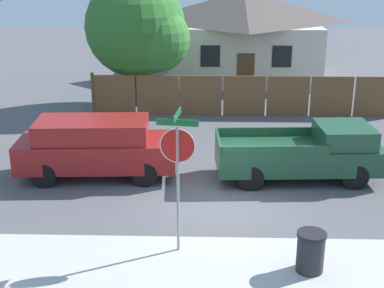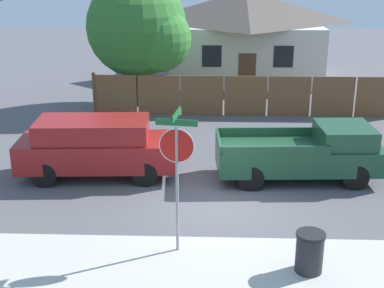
{
  "view_description": "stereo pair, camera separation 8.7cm",
  "coord_description": "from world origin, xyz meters",
  "px_view_note": "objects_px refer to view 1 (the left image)",
  "views": [
    {
      "loc": [
        -0.43,
        -13.92,
        6.67
      ],
      "look_at": [
        -0.86,
        0.52,
        1.6
      ],
      "focal_mm": 50.0,
      "sensor_mm": 36.0,
      "label": 1
    },
    {
      "loc": [
        -0.34,
        -13.92,
        6.67
      ],
      "look_at": [
        -0.86,
        0.52,
        1.6
      ],
      "focal_mm": 50.0,
      "sensor_mm": 36.0,
      "label": 2
    }
  ],
  "objects_px": {
    "oak_tree": "(140,30)",
    "orange_pickup": "(305,153)",
    "red_suv": "(96,146)",
    "trash_bin": "(310,252)",
    "house": "(243,34)",
    "stop_sign": "(178,158)"
  },
  "relations": [
    {
      "from": "orange_pickup",
      "to": "red_suv",
      "type": "bearing_deg",
      "value": 176.86
    },
    {
      "from": "red_suv",
      "to": "stop_sign",
      "type": "relative_size",
      "value": 1.46
    },
    {
      "from": "oak_tree",
      "to": "trash_bin",
      "type": "xyz_separation_m",
      "value": [
        5.4,
        -13.85,
        -3.09
      ]
    },
    {
      "from": "oak_tree",
      "to": "orange_pickup",
      "type": "relative_size",
      "value": 1.14
    },
    {
      "from": "stop_sign",
      "to": "trash_bin",
      "type": "height_order",
      "value": "stop_sign"
    },
    {
      "from": "red_suv",
      "to": "trash_bin",
      "type": "distance_m",
      "value": 7.9
    },
    {
      "from": "orange_pickup",
      "to": "stop_sign",
      "type": "distance_m",
      "value": 6.05
    },
    {
      "from": "oak_tree",
      "to": "trash_bin",
      "type": "bearing_deg",
      "value": -68.71
    },
    {
      "from": "oak_tree",
      "to": "orange_pickup",
      "type": "distance_m",
      "value": 10.86
    },
    {
      "from": "red_suv",
      "to": "stop_sign",
      "type": "xyz_separation_m",
      "value": [
        2.84,
        -4.49,
        1.35
      ]
    },
    {
      "from": "stop_sign",
      "to": "trash_bin",
      "type": "bearing_deg",
      "value": -7.83
    },
    {
      "from": "stop_sign",
      "to": "trash_bin",
      "type": "relative_size",
      "value": 3.63
    },
    {
      "from": "house",
      "to": "oak_tree",
      "type": "relative_size",
      "value": 1.47
    },
    {
      "from": "red_suv",
      "to": "trash_bin",
      "type": "bearing_deg",
      "value": -45.6
    },
    {
      "from": "red_suv",
      "to": "orange_pickup",
      "type": "bearing_deg",
      "value": -3.14
    },
    {
      "from": "house",
      "to": "trash_bin",
      "type": "xyz_separation_m",
      "value": [
        0.37,
        -20.22,
        -2.06
      ]
    },
    {
      "from": "oak_tree",
      "to": "orange_pickup",
      "type": "bearing_deg",
      "value": -54.2
    },
    {
      "from": "house",
      "to": "trash_bin",
      "type": "relative_size",
      "value": 9.23
    },
    {
      "from": "orange_pickup",
      "to": "trash_bin",
      "type": "xyz_separation_m",
      "value": [
        -0.75,
        -5.32,
        -0.39
      ]
    },
    {
      "from": "house",
      "to": "stop_sign",
      "type": "distance_m",
      "value": 19.58
    },
    {
      "from": "house",
      "to": "red_suv",
      "type": "bearing_deg",
      "value": -110.09
    },
    {
      "from": "red_suv",
      "to": "orange_pickup",
      "type": "xyz_separation_m",
      "value": [
        6.58,
        0.01,
        -0.16
      ]
    }
  ]
}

